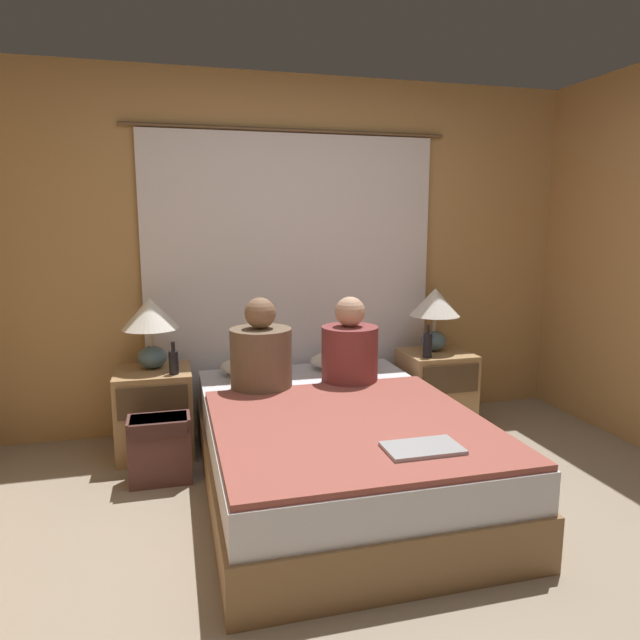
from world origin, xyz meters
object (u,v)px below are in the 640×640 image
nightstand_left (155,412)px  person_right_in_bed (350,350)px  backpack_on_floor (160,445)px  bed (334,448)px  nightstand_right (435,389)px  person_left_in_bed (261,355)px  pillow_right (344,360)px  beer_bottle_on_left_stand (174,362)px  lamp_left (150,320)px  pillow_left (256,365)px  laptop_on_bed (422,448)px  beer_bottle_on_right_stand (428,344)px  lamp_right (435,308)px

nightstand_left → person_right_in_bed: size_ratio=0.98×
backpack_on_floor → bed: bearing=-18.2°
nightstand_right → person_left_in_bed: (-1.33, -0.30, 0.41)m
pillow_right → person_left_in_bed: bearing=-149.2°
beer_bottle_on_left_stand → backpack_on_floor: (-0.10, -0.31, -0.42)m
nightstand_left → person_left_in_bed: person_left_in_bed is taller
lamp_left → backpack_on_floor: 0.82m
pillow_left → laptop_on_bed: pillow_left is taller
nightstand_right → lamp_left: 2.07m
lamp_left → pillow_right: lamp_left is taller
person_right_in_bed → bed: bearing=-117.3°
pillow_right → laptop_on_bed: size_ratio=1.42×
backpack_on_floor → person_right_in_bed: bearing=6.4°
lamp_left → backpack_on_floor: (0.04, -0.49, -0.65)m
lamp_left → beer_bottle_on_right_stand: 1.87m
person_left_in_bed → backpack_on_floor: bearing=-167.9°
backpack_on_floor → laptop_on_bed: bearing=-42.0°
lamp_left → laptop_on_bed: size_ratio=1.34×
pillow_right → person_left_in_bed: 0.78m
bed → laptop_on_bed: (0.20, -0.73, 0.27)m
nightstand_left → nightstand_right: (1.98, 0.00, 0.00)m
nightstand_left → nightstand_right: 1.98m
beer_bottle_on_left_stand → backpack_on_floor: beer_bottle_on_left_stand is taller
bed → person_left_in_bed: size_ratio=3.60×
bed → person_right_in_bed: bearing=62.7°
nightstand_right → beer_bottle_on_left_stand: (-1.85, -0.13, 0.36)m
lamp_left → beer_bottle_on_left_stand: (0.13, -0.18, -0.24)m
nightstand_right → person_left_in_bed: size_ratio=0.96×
nightstand_right → pillow_right: 0.72m
person_left_in_bed → beer_bottle_on_left_stand: person_left_in_bed is taller
laptop_on_bed → person_right_in_bed: bearing=88.4°
nightstand_right → lamp_left: bearing=178.4°
laptop_on_bed → nightstand_left: bearing=128.9°
nightstand_right → pillow_left: bearing=176.2°
person_right_in_bed → backpack_on_floor: size_ratio=1.45×
nightstand_right → pillow_left: (-1.30, 0.09, 0.24)m
beer_bottle_on_right_stand → backpack_on_floor: bearing=-170.4°
lamp_left → lamp_right: (1.98, 0.00, 0.00)m
nightstand_left → pillow_right: bearing=3.8°
beer_bottle_on_left_stand → laptop_on_bed: bearing=-51.9°
nightstand_left → backpack_on_floor: (0.04, -0.44, -0.06)m
person_right_in_bed → lamp_left: bearing=163.7°
beer_bottle_on_right_stand → person_right_in_bed: bearing=-164.4°
lamp_right → person_left_in_bed: bearing=-164.9°
nightstand_right → laptop_on_bed: (-0.79, -1.47, 0.22)m
bed → person_left_in_bed: person_left_in_bed is taller
pillow_right → backpack_on_floor: (-1.27, -0.52, -0.30)m
nightstand_left → person_right_in_bed: person_right_in_bed is taller
nightstand_left → bed: bearing=-37.1°
lamp_right → beer_bottle_on_left_stand: (-1.85, -0.18, -0.24)m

